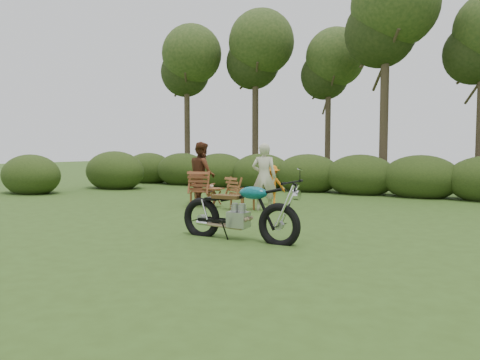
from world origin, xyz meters
The scene contains 10 objects.
ground centered at (0.00, 0.00, 0.00)m, with size 80.00×80.00×0.00m, color #314918.
tree_line centered at (0.50, 9.74, 3.81)m, with size 22.52×11.62×8.14m.
motorcycle centered at (0.74, -0.14, 0.00)m, with size 2.22×0.85×1.27m, color #0B909B, non-canonical shape.
lawn_chair_right centered at (-1.31, 3.28, 0.00)m, with size 0.59×0.59×0.86m, color brown, non-canonical shape.
lawn_chair_left centered at (-2.67, 3.35, 0.00)m, with size 0.67×0.67×0.97m, color brown, non-canonical shape.
side_table centered at (-2.23, 3.25, 0.26)m, with size 0.51×0.43×0.53m, color brown, non-canonical shape.
cup centered at (-2.26, 3.21, 0.57)m, with size 0.11×0.11×0.09m, color beige.
adult_a centered at (-0.75, 3.44, 0.00)m, with size 0.63×0.42×1.74m, color beige.
adult_b centered at (-2.98, 3.76, 0.00)m, with size 0.87×0.68×1.79m, color #542A18.
child centered at (-1.10, 4.51, 0.00)m, with size 0.73×0.42×1.13m, color orange.
Camera 1 is at (5.12, -7.05, 1.63)m, focal length 35.00 mm.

